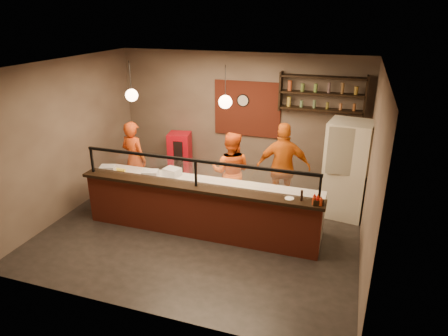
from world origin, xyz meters
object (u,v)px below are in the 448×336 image
(pizza_dough, at_px, (246,187))
(condiment_caddy, at_px, (317,202))
(cook_right, at_px, (283,168))
(red_cooler, at_px, (180,157))
(fridge, at_px, (347,169))
(cook_mid, at_px, (231,172))
(wall_clock, at_px, (243,100))
(pepper_mill, at_px, (302,196))
(cook_left, at_px, (134,159))

(pizza_dough, distance_m, condiment_caddy, 1.55)
(cook_right, distance_m, red_cooler, 2.90)
(fridge, bearing_deg, cook_mid, -158.67)
(wall_clock, xyz_separation_m, cook_mid, (0.17, -1.46, -1.23))
(fridge, xyz_separation_m, red_cooler, (-4.04, 0.61, -0.40))
(pepper_mill, bearing_deg, cook_mid, 142.02)
(cook_right, distance_m, pizza_dough, 1.18)
(cook_right, height_order, red_cooler, cook_right)
(fridge, distance_m, condiment_caddy, 1.93)
(cook_left, xyz_separation_m, condiment_caddy, (4.25, -1.32, 0.21))
(cook_right, distance_m, fridge, 1.30)
(cook_right, relative_size, red_cooler, 1.57)
(wall_clock, distance_m, fridge, 2.88)
(cook_left, bearing_deg, fridge, -159.90)
(wall_clock, xyz_separation_m, pizza_dough, (0.70, -2.19, -1.19))
(red_cooler, height_order, pepper_mill, pepper_mill)
(cook_mid, distance_m, pizza_dough, 0.90)
(wall_clock, height_order, cook_mid, wall_clock)
(wall_clock, bearing_deg, pizza_dough, -72.36)
(cook_left, xyz_separation_m, cook_right, (3.37, 0.36, 0.08))
(fridge, distance_m, red_cooler, 4.11)
(pepper_mill, bearing_deg, pizza_dough, 153.30)
(wall_clock, height_order, fridge, wall_clock)
(fridge, distance_m, pizza_dough, 2.21)
(fridge, xyz_separation_m, pepper_mill, (-0.67, -1.84, 0.14))
(cook_right, bearing_deg, cook_left, -6.00)
(pizza_dough, bearing_deg, wall_clock, 107.64)
(pizza_dough, relative_size, condiment_caddy, 3.33)
(cook_mid, xyz_separation_m, fridge, (2.33, 0.54, 0.14))
(pizza_dough, relative_size, pepper_mill, 2.99)
(pepper_mill, bearing_deg, cook_right, 110.46)
(cook_mid, bearing_deg, fridge, -172.61)
(cook_right, bearing_deg, wall_clock, -54.91)
(cook_left, xyz_separation_m, pizza_dough, (2.85, -0.70, 0.01))
(cook_mid, xyz_separation_m, condiment_caddy, (1.93, -1.35, 0.23))
(fridge, xyz_separation_m, condiment_caddy, (-0.40, -1.89, 0.09))
(red_cooler, bearing_deg, wall_clock, 0.57)
(cook_left, height_order, cook_right, cook_right)
(cook_right, xyz_separation_m, condiment_caddy, (0.88, -1.68, 0.13))
(pepper_mill, bearing_deg, fridge, 69.91)
(cook_left, relative_size, pepper_mill, 9.46)
(red_cooler, bearing_deg, cook_mid, -44.68)
(condiment_caddy, distance_m, pepper_mill, 0.28)
(pizza_dough, xyz_separation_m, condiment_caddy, (1.40, -0.62, 0.20))
(fridge, height_order, pizza_dough, fridge)
(cook_left, distance_m, cook_right, 3.39)
(wall_clock, relative_size, cook_left, 0.17)
(condiment_caddy, relative_size, pepper_mill, 0.90)
(cook_left, height_order, cook_mid, cook_left)
(red_cooler, height_order, pizza_dough, red_cooler)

